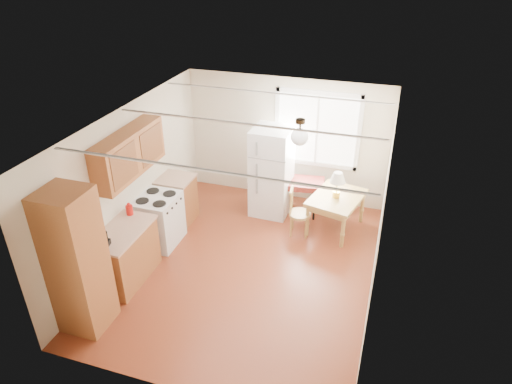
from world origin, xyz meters
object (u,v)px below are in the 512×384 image
at_px(refrigerator, 272,172).
at_px(dining_table, 336,201).
at_px(bench, 286,183).
at_px(chair, 295,208).

relative_size(refrigerator, dining_table, 1.38).
bearing_deg(dining_table, bench, 173.34).
xyz_separation_m(refrigerator, dining_table, (1.30, -0.24, -0.28)).
height_order(bench, dining_table, dining_table).
distance_m(bench, dining_table, 1.10).
bearing_deg(refrigerator, dining_table, -9.00).
relative_size(dining_table, chair, 1.38).
height_order(bench, chair, chair).
bearing_deg(refrigerator, bench, 29.64).
xyz_separation_m(refrigerator, chair, (0.62, -0.61, -0.35)).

